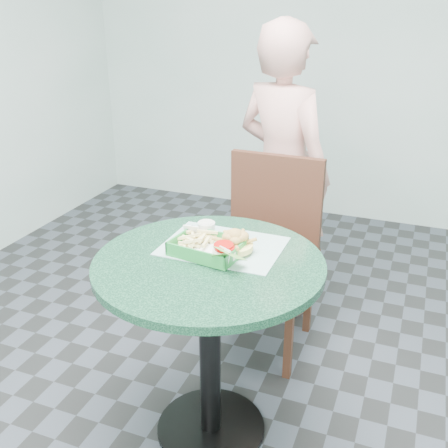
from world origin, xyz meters
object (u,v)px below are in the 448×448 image
(cafe_table, at_px, (209,307))
(sauce_ramekin, at_px, (202,231))
(dining_chair, at_px, (268,241))
(diner_person, at_px, (282,171))
(food_basket, at_px, (208,255))
(crab_sandwich, at_px, (234,244))

(cafe_table, height_order, sauce_ramekin, sauce_ramekin)
(dining_chair, xyz_separation_m, diner_person, (-0.03, 0.34, 0.25))
(food_basket, distance_m, crab_sandwich, 0.10)
(dining_chair, relative_size, crab_sandwich, 7.00)
(sauce_ramekin, bearing_deg, cafe_table, -58.61)
(food_basket, bearing_deg, diner_person, 90.23)
(diner_person, height_order, sauce_ramekin, diner_person)
(crab_sandwich, bearing_deg, cafe_table, -120.98)
(dining_chair, relative_size, food_basket, 3.86)
(diner_person, height_order, food_basket, diner_person)
(crab_sandwich, relative_size, sauce_ramekin, 2.01)
(diner_person, xyz_separation_m, food_basket, (0.00, -1.01, -0.02))
(dining_chair, height_order, food_basket, dining_chair)
(food_basket, height_order, sauce_ramekin, sauce_ramekin)
(food_basket, bearing_deg, crab_sandwich, 33.05)
(diner_person, xyz_separation_m, crab_sandwich, (0.08, -0.95, 0.02))
(cafe_table, relative_size, dining_chair, 0.87)
(crab_sandwich, height_order, sauce_ramekin, crab_sandwich)
(dining_chair, bearing_deg, cafe_table, -88.84)
(diner_person, bearing_deg, food_basket, 112.70)
(cafe_table, xyz_separation_m, food_basket, (-0.02, 0.04, 0.19))
(diner_person, bearing_deg, sauce_ramekin, 108.35)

